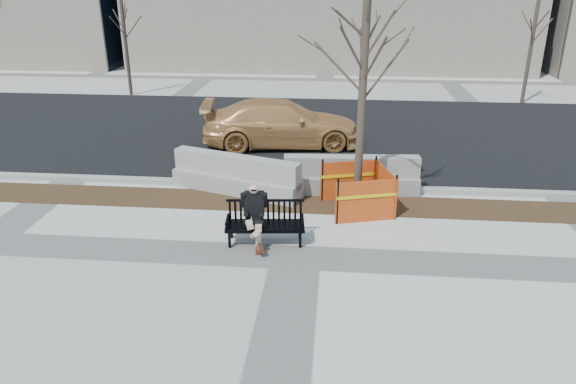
% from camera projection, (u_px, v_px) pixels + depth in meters
% --- Properties ---
extents(ground, '(120.00, 120.00, 0.00)m').
position_uv_depth(ground, '(296.00, 257.00, 10.13)').
color(ground, beige).
rests_on(ground, ground).
extents(mulch_strip, '(40.00, 1.20, 0.02)m').
position_uv_depth(mulch_strip, '(305.00, 203.00, 12.53)').
color(mulch_strip, '#47301C').
rests_on(mulch_strip, ground).
extents(asphalt_street, '(60.00, 10.40, 0.01)m').
position_uv_depth(asphalt_street, '(316.00, 132.00, 18.24)').
color(asphalt_street, black).
rests_on(asphalt_street, ground).
extents(curb, '(60.00, 0.25, 0.12)m').
position_uv_depth(curb, '(307.00, 186.00, 13.38)').
color(curb, '#9E9B93').
rests_on(curb, ground).
extents(bench, '(1.64, 0.72, 0.85)m').
position_uv_depth(bench, '(265.00, 242.00, 10.69)').
color(bench, black).
rests_on(bench, ground).
extents(seated_man, '(0.59, 0.90, 1.20)m').
position_uv_depth(seated_man, '(255.00, 241.00, 10.73)').
color(seated_man, black).
rests_on(seated_man, ground).
extents(tree_fence, '(2.57, 2.57, 5.18)m').
position_uv_depth(tree_fence, '(356.00, 210.00, 12.18)').
color(tree_fence, orange).
rests_on(tree_fence, ground).
extents(sedan, '(5.11, 2.66, 1.42)m').
position_uv_depth(sedan, '(282.00, 145.00, 16.80)').
color(sedan, tan).
rests_on(sedan, ground).
extents(jersey_barrier_left, '(3.35, 1.72, 0.95)m').
position_uv_depth(jersey_barrier_left, '(237.00, 192.00, 13.18)').
color(jersey_barrier_left, '#9A9890').
rests_on(jersey_barrier_left, ground).
extents(jersey_barrier_right, '(3.31, 0.87, 0.94)m').
position_uv_depth(jersey_barrier_right, '(350.00, 192.00, 13.17)').
color(jersey_barrier_right, gray).
rests_on(jersey_barrier_right, ground).
extents(far_tree_left, '(1.74, 1.74, 4.66)m').
position_uv_depth(far_tree_left, '(131.00, 95.00, 23.91)').
color(far_tree_left, '#43352B').
rests_on(far_tree_left, ground).
extents(far_tree_right, '(2.05, 2.05, 4.69)m').
position_uv_depth(far_tree_right, '(522.00, 103.00, 22.35)').
color(far_tree_right, '#4B3D30').
rests_on(far_tree_right, ground).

